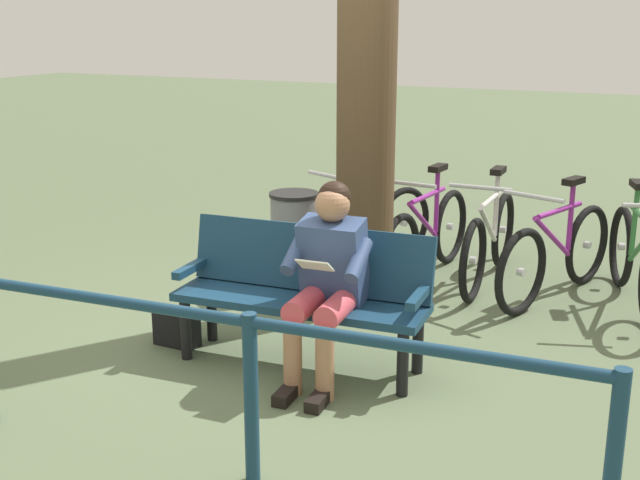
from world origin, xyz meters
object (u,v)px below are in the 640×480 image
(bicycle_silver, at_px, (556,254))
(bicycle_black, at_px, (489,240))
(bench, at_px, (304,286))
(tree_trunk, at_px, (367,87))
(bicycle_green, at_px, (637,261))
(bicycle_blue, at_px, (427,236))
(person_reading, at_px, (327,273))
(bicycle_red, at_px, (363,229))
(litter_bin, at_px, (294,241))
(handbag, at_px, (177,328))

(bicycle_silver, bearing_deg, bicycle_black, -87.32)
(bench, relative_size, bicycle_black, 0.97)
(tree_trunk, relative_size, bicycle_silver, 2.04)
(bench, xyz_separation_m, bicycle_green, (-1.81, -1.97, -0.15))
(tree_trunk, xyz_separation_m, bicycle_blue, (-0.25, -0.77, -1.28))
(bench, relative_size, person_reading, 1.36)
(bicycle_red, bearing_deg, tree_trunk, 46.02)
(bicycle_green, bearing_deg, person_reading, -54.50)
(bench, height_order, bicycle_blue, bicycle_blue)
(bicycle_black, bearing_deg, bicycle_green, 84.55)
(litter_bin, height_order, bicycle_black, bicycle_black)
(bench, bearing_deg, person_reading, 142.93)
(bicycle_red, bearing_deg, handbag, 10.30)
(bench, relative_size, bicycle_green, 1.01)
(bicycle_green, bearing_deg, bicycle_red, -107.56)
(bicycle_black, bearing_deg, bicycle_silver, 73.20)
(bicycle_black, distance_m, bicycle_red, 1.08)
(bicycle_black, height_order, bicycle_red, same)
(tree_trunk, bearing_deg, bicycle_blue, -107.66)
(bicycle_black, xyz_separation_m, bicycle_blue, (0.50, 0.10, 0.00))
(tree_trunk, height_order, litter_bin, tree_trunk)
(handbag, distance_m, litter_bin, 1.42)
(bicycle_black, bearing_deg, litter_bin, -59.05)
(bench, xyz_separation_m, bicycle_red, (0.41, -1.96, -0.15))
(bicycle_red, bearing_deg, bicycle_green, 113.41)
(bench, xyz_separation_m, bicycle_blue, (-0.16, -1.98, -0.15))
(litter_bin, xyz_separation_m, bicycle_red, (-0.30, -0.73, -0.04))
(bench, relative_size, handbag, 5.43)
(bicycle_blue, bearing_deg, bicycle_silver, 92.15)
(litter_bin, height_order, bicycle_blue, bicycle_blue)
(bicycle_silver, distance_m, bicycle_black, 0.59)
(litter_bin, relative_size, bicycle_silver, 0.50)
(bicycle_blue, bearing_deg, bicycle_red, -82.71)
(handbag, bearing_deg, bench, -170.93)
(tree_trunk, xyz_separation_m, bicycle_green, (-1.90, -0.77, -1.28))
(litter_bin, bearing_deg, bicycle_black, -148.57)
(bench, height_order, handbag, bench)
(person_reading, relative_size, bicycle_green, 0.74)
(handbag, bearing_deg, bicycle_silver, -135.97)
(person_reading, distance_m, bicycle_green, 2.66)
(bicycle_green, height_order, bicycle_red, same)
(handbag, distance_m, bicycle_green, 3.43)
(bicycle_green, bearing_deg, bicycle_black, -112.79)
(bicycle_black, bearing_deg, tree_trunk, -41.28)
(bicycle_green, bearing_deg, bicycle_silver, -101.29)
(person_reading, relative_size, bicycle_red, 0.77)
(bench, height_order, tree_trunk, tree_trunk)
(person_reading, xyz_separation_m, bicycle_blue, (0.07, -2.12, -0.31))
(bicycle_silver, height_order, bicycle_red, same)
(tree_trunk, bearing_deg, handbag, 59.21)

